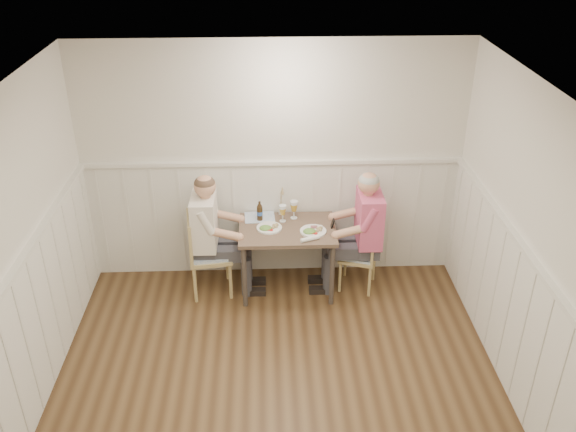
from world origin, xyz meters
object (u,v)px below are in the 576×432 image
at_px(dining_table, 287,236).
at_px(chair_left, 205,251).
at_px(man_in_pink, 364,241).
at_px(grass_vase, 280,201).
at_px(chair_right, 363,253).
at_px(beer_bottle, 260,212).
at_px(diner_cream, 210,244).

bearing_deg(dining_table, chair_left, -179.15).
relative_size(chair_left, man_in_pink, 0.66).
bearing_deg(grass_vase, chair_right, -19.52).
xyz_separation_m(dining_table, chair_right, (0.81, 0.00, -0.23)).
distance_m(dining_table, beer_bottle, 0.39).
bearing_deg(man_in_pink, dining_table, 179.75).
bearing_deg(chair_right, beer_bottle, 170.73).
height_order(dining_table, diner_cream, diner_cream).
bearing_deg(diner_cream, chair_left, -168.29).
height_order(diner_cream, grass_vase, diner_cream).
bearing_deg(man_in_pink, beer_bottle, 170.43).
height_order(dining_table, grass_vase, grass_vase).
height_order(man_in_pink, beer_bottle, man_in_pink).
bearing_deg(chair_right, dining_table, -179.86).
distance_m(diner_cream, grass_vase, 0.87).
bearing_deg(grass_vase, beer_bottle, -149.19).
distance_m(dining_table, grass_vase, 0.40).
bearing_deg(chair_left, diner_cream, 11.71).
xyz_separation_m(dining_table, beer_bottle, (-0.28, 0.18, 0.19)).
distance_m(beer_bottle, grass_vase, 0.26).
distance_m(chair_left, diner_cream, 0.10).
height_order(chair_right, beer_bottle, beer_bottle).
relative_size(chair_right, man_in_pink, 0.57).
bearing_deg(grass_vase, chair_left, -158.08).
distance_m(chair_right, man_in_pink, 0.15).
xyz_separation_m(diner_cream, beer_bottle, (0.52, 0.18, 0.27)).
bearing_deg(dining_table, grass_vase, 101.63).
bearing_deg(beer_bottle, diner_cream, -161.02).
relative_size(dining_table, diner_cream, 0.72).
xyz_separation_m(chair_right, grass_vase, (-0.87, 0.31, 0.47)).
bearing_deg(man_in_pink, grass_vase, 160.11).
relative_size(dining_table, man_in_pink, 0.72).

